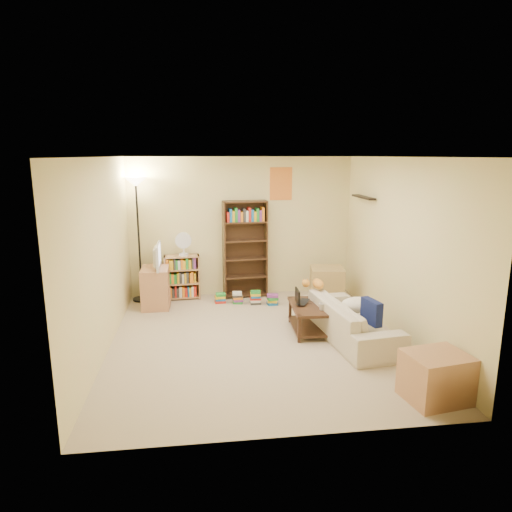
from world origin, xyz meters
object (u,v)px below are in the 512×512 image
object	(u,v)px
television	(154,256)
short_bookshelf	(182,277)
mug	(322,306)
tall_bookshelf	(245,247)
desk_fan	(183,243)
end_cabinet	(436,377)
sofa	(351,320)
tabby_cat	(316,284)
floor_lamp	(137,203)
laptop	(306,303)
coffee_table	(309,315)
side_table	(327,285)
tv_stand	(156,287)

from	to	relation	value
television	short_bookshelf	bearing A→B (deg)	-48.70
mug	tall_bookshelf	size ratio (longest dim) A/B	0.08
desk_fan	end_cabinet	xyz separation A→B (m)	(2.69, -3.81, -0.77)
sofa	television	size ratio (longest dim) A/B	2.71
mug	end_cabinet	distance (m)	1.96
tabby_cat	floor_lamp	bearing A→B (deg)	152.21
tall_bookshelf	short_bookshelf	xyz separation A→B (m)	(-1.13, 0.00, -0.52)
laptop	tabby_cat	bearing A→B (deg)	-11.08
desk_fan	laptop	bearing A→B (deg)	-43.21
coffee_table	mug	xyz separation A→B (m)	(0.13, -0.23, 0.20)
end_cabinet	sofa	bearing A→B (deg)	101.44
desk_fan	floor_lamp	xyz separation A→B (m)	(-0.76, 0.04, 0.70)
sofa	short_bookshelf	xyz separation A→B (m)	(-2.39, 2.14, 0.12)
laptop	sofa	bearing A→B (deg)	-99.94
desk_fan	side_table	distance (m)	2.60
television	floor_lamp	size ratio (longest dim) A/B	0.33
television	tv_stand	bearing A→B (deg)	-0.00
coffee_table	laptop	bearing A→B (deg)	111.02
tv_stand	end_cabinet	world-z (taller)	tv_stand
coffee_table	laptop	size ratio (longest dim) A/B	2.28
short_bookshelf	laptop	bearing A→B (deg)	-47.09
sofa	desk_fan	size ratio (longest dim) A/B	4.61
tall_bookshelf	short_bookshelf	bearing A→B (deg)	175.57
tabby_cat	laptop	size ratio (longest dim) A/B	1.07
end_cabinet	laptop	bearing A→B (deg)	112.78
mug	tabby_cat	bearing A→B (deg)	84.48
mug	tall_bookshelf	bearing A→B (deg)	113.12
end_cabinet	mug	bearing A→B (deg)	112.02
television	desk_fan	distance (m)	0.61
desk_fan	side_table	bearing A→B (deg)	-11.70
sofa	floor_lamp	size ratio (longest dim) A/B	0.89
coffee_table	short_bookshelf	distance (m)	2.61
tv_stand	end_cabinet	xyz separation A→B (m)	(3.17, -3.46, -0.08)
coffee_table	end_cabinet	size ratio (longest dim) A/B	1.48
laptop	floor_lamp	size ratio (longest dim) A/B	0.19
floor_lamp	side_table	bearing A→B (deg)	-9.71
coffee_table	mug	bearing A→B (deg)	-57.87
tabby_cat	television	size ratio (longest dim) A/B	0.60
mug	coffee_table	bearing A→B (deg)	119.83
tall_bookshelf	laptop	bearing A→B (deg)	-72.04
tall_bookshelf	television	bearing A→B (deg)	-170.42
tall_bookshelf	side_table	distance (m)	1.59
sofa	television	xyz separation A→B (m)	(-2.82, 1.75, 0.61)
tall_bookshelf	side_table	world-z (taller)	tall_bookshelf
desk_fan	coffee_table	bearing A→B (deg)	-44.11
mug	television	distance (m)	2.97
floor_lamp	end_cabinet	distance (m)	5.37
mug	floor_lamp	xyz separation A→B (m)	(-2.72, 2.04, 1.28)
television	short_bookshelf	world-z (taller)	television
laptop	tall_bookshelf	world-z (taller)	tall_bookshelf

